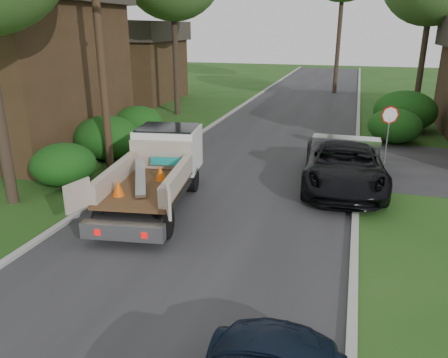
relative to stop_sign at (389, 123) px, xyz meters
name	(u,v)px	position (x,y,z in m)	size (l,w,h in m)	color
ground	(196,243)	(-5.20, -9.00, -1.78)	(120.00, 120.00, 0.00)	#1D4814
road	(268,149)	(-5.20, 1.00, -1.77)	(8.00, 90.00, 0.02)	#28282B
curb_left	(187,142)	(-9.30, 1.00, -1.72)	(0.20, 90.00, 0.12)	#9E9E99
curb_right	(357,154)	(-1.10, 1.00, -1.72)	(0.20, 90.00, 0.12)	#9E9E99
stop_sign	(389,123)	(0.00, 0.00, 0.00)	(0.71, 0.32, 2.48)	slate
utility_pole	(99,36)	(-10.68, -4.02, 3.40)	(2.42, 1.25, 10.00)	#382619
house_left_far	(130,60)	(-18.70, 13.00, 1.27)	(7.56, 7.56, 6.00)	#3A2917
hedge_left_a	(64,164)	(-11.40, -6.00, -1.01)	(2.34, 2.34, 1.53)	#113A0D
hedge_left_b	(107,137)	(-11.70, -2.50, -0.84)	(2.86, 2.86, 1.87)	#113A0D
hedge_left_c	(138,123)	(-12.00, 1.00, -0.93)	(2.60, 2.60, 1.70)	#113A0D
hedge_right_a	(395,126)	(0.60, 4.00, -0.93)	(2.60, 2.60, 1.70)	#113A0D
hedge_right_b	(405,111)	(1.30, 7.00, -0.67)	(3.38, 3.38, 2.21)	#113A0D
flatbed_truck	(160,164)	(-7.42, -6.27, -0.57)	(3.29, 6.16, 2.23)	black
black_pickup	(344,164)	(-1.60, -3.27, -0.94)	(2.79, 6.05, 1.68)	black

